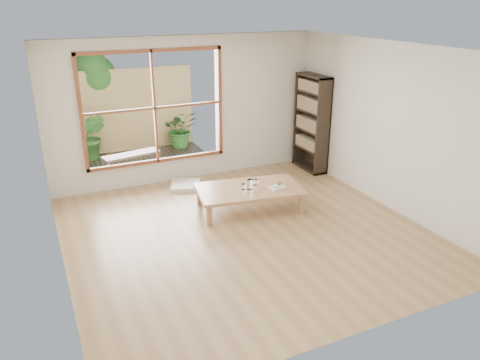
% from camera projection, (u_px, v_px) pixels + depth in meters
% --- Properties ---
extents(ground, '(5.00, 5.00, 0.00)m').
position_uv_depth(ground, '(245.00, 231.00, 6.85)').
color(ground, '#A98554').
rests_on(ground, ground).
extents(low_table, '(1.78, 1.19, 0.36)m').
position_uv_depth(low_table, '(249.00, 191.00, 7.47)').
color(low_table, tan).
rests_on(low_table, ground).
extents(floor_cushion, '(0.67, 0.67, 0.08)m').
position_uv_depth(floor_cushion, '(186.00, 185.00, 8.43)').
color(floor_cushion, beige).
rests_on(floor_cushion, ground).
extents(bookshelf, '(0.30, 0.83, 1.85)m').
position_uv_depth(bookshelf, '(311.00, 123.00, 9.03)').
color(bookshelf, '#2E2219').
rests_on(bookshelf, ground).
extents(glass_tall, '(0.09, 0.09, 0.16)m').
position_uv_depth(glass_tall, '(250.00, 184.00, 7.39)').
color(glass_tall, silver).
rests_on(glass_tall, low_table).
extents(glass_mid, '(0.06, 0.06, 0.09)m').
position_uv_depth(glass_mid, '(256.00, 182.00, 7.58)').
color(glass_mid, silver).
rests_on(glass_mid, low_table).
extents(glass_short, '(0.07, 0.07, 0.09)m').
position_uv_depth(glass_short, '(253.00, 182.00, 7.56)').
color(glass_short, silver).
rests_on(glass_short, low_table).
extents(glass_small, '(0.07, 0.07, 0.09)m').
position_uv_depth(glass_small, '(244.00, 187.00, 7.39)').
color(glass_small, silver).
rests_on(glass_small, low_table).
extents(food_tray, '(0.28, 0.22, 0.08)m').
position_uv_depth(food_tray, '(277.00, 186.00, 7.47)').
color(food_tray, white).
rests_on(food_tray, low_table).
extents(deck, '(2.80, 2.00, 0.05)m').
position_uv_depth(deck, '(144.00, 164.00, 9.62)').
color(deck, '#362F27').
rests_on(deck, ground).
extents(garden_bench, '(1.14, 0.52, 0.35)m').
position_uv_depth(garden_bench, '(131.00, 157.00, 9.07)').
color(garden_bench, '#2E2219').
rests_on(garden_bench, deck).
extents(bamboo_fence, '(2.80, 0.06, 1.80)m').
position_uv_depth(bamboo_fence, '(130.00, 111.00, 10.14)').
color(bamboo_fence, tan).
rests_on(bamboo_fence, ground).
extents(shrub_right, '(0.81, 0.72, 0.84)m').
position_uv_depth(shrub_right, '(180.00, 129.00, 10.47)').
color(shrub_right, '#2D6A27').
rests_on(shrub_right, deck).
extents(shrub_left, '(0.65, 0.59, 0.97)m').
position_uv_depth(shrub_left, '(93.00, 136.00, 9.66)').
color(shrub_left, '#2D6A27').
rests_on(shrub_left, deck).
extents(garden_tree, '(1.04, 0.85, 2.22)m').
position_uv_depth(garden_tree, '(91.00, 77.00, 9.86)').
color(garden_tree, '#4C3D2D').
rests_on(garden_tree, ground).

